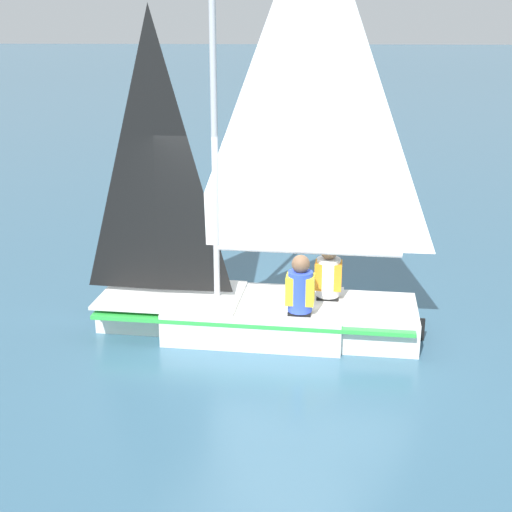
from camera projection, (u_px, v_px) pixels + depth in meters
The scene contains 4 objects.
ground_plane at pixel (256, 331), 9.21m from camera, with size 260.00×260.00×0.00m, color #38607A.
sailboat_main at pixel (259, 268), 8.94m from camera, with size 4.17×1.56×5.34m.
sailor_helm at pixel (300, 298), 8.63m from camera, with size 0.36×0.32×1.16m.
sailor_crew at pixel (328, 282), 9.11m from camera, with size 0.36×0.32×1.16m.
Camera 1 is at (-0.64, 8.43, 3.79)m, focal length 50.00 mm.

